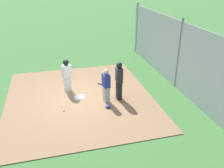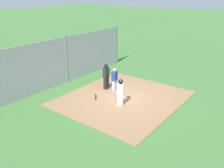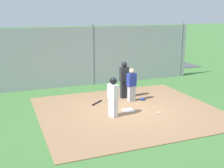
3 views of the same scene
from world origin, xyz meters
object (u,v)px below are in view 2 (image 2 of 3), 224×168
(baseball_bat, at_px, (96,97))
(catcher_mask, at_px, (120,87))
(catcher, at_px, (114,79))
(parked_car_silver, at_px, (76,48))
(parked_car_blue, at_px, (0,72))
(home_plate, at_px, (123,98))
(runner, at_px, (121,91))
(umpire, at_px, (106,76))
(baseball, at_px, (142,95))
(parked_car_white, at_px, (62,55))

(baseball_bat, distance_m, catcher_mask, 2.12)
(catcher, height_order, baseball_bat, catcher)
(parked_car_silver, relative_size, parked_car_blue, 0.98)
(home_plate, distance_m, catcher, 1.48)
(catcher, distance_m, baseball_bat, 1.74)
(runner, height_order, parked_car_silver, runner)
(umpire, xyz_separation_m, baseball_bat, (1.45, 0.34, -0.88))
(runner, distance_m, baseball_bat, 1.97)
(home_plate, bearing_deg, catcher_mask, -139.01)
(catcher, bearing_deg, umpire, -179.07)
(catcher, distance_m, parked_car_silver, 10.23)
(home_plate, distance_m, baseball_bat, 1.63)
(runner, xyz_separation_m, parked_car_blue, (1.90, -9.23, -0.30))
(runner, height_order, baseball, runner)
(home_plate, relative_size, parked_car_blue, 0.10)
(baseball, height_order, parked_car_blue, parked_car_blue)
(umpire, relative_size, baseball_bat, 2.23)
(umpire, relative_size, baseball, 23.30)
(runner, height_order, catcher_mask, runner)
(home_plate, bearing_deg, runner, 26.90)
(runner, relative_size, baseball, 21.12)
(catcher, xyz_separation_m, parked_car_silver, (-5.27, -8.76, -0.19))
(catcher, xyz_separation_m, parked_car_blue, (3.38, -7.70, -0.19))
(home_plate, distance_m, umpire, 1.99)
(home_plate, xyz_separation_m, parked_car_white, (-3.22, -8.99, 0.57))
(baseball_bat, xyz_separation_m, catcher_mask, (-2.10, 0.32, 0.03))
(baseball, relative_size, parked_car_white, 0.02)
(umpire, distance_m, baseball_bat, 1.73)
(parked_car_silver, bearing_deg, baseball, 62.56)
(home_plate, bearing_deg, baseball, 141.44)
(baseball_bat, bearing_deg, parked_car_silver, -169.85)
(baseball, distance_m, parked_car_silver, 11.74)
(catcher_mask, bearing_deg, runner, 35.72)
(baseball_bat, bearing_deg, parked_car_white, -159.53)
(home_plate, bearing_deg, baseball_bat, -56.06)
(catcher, relative_size, baseball_bat, 1.95)
(catcher, bearing_deg, catcher_mask, 74.73)
(baseball_bat, xyz_separation_m, parked_car_silver, (-6.83, -8.50, 0.55))
(umpire, distance_m, runner, 2.53)
(parked_car_silver, bearing_deg, catcher_mask, 59.29)
(umpire, bearing_deg, parked_car_blue, -153.09)
(catcher_mask, relative_size, parked_car_blue, 0.05)
(baseball_bat, relative_size, catcher_mask, 3.22)
(home_plate, bearing_deg, umpire, -107.62)
(home_plate, distance_m, parked_car_silver, 11.51)
(runner, height_order, baseball_bat, runner)
(umpire, height_order, runner, umpire)
(parked_car_blue, bearing_deg, catcher_mask, 123.88)
(home_plate, height_order, parked_car_blue, parked_car_blue)
(parked_car_blue, bearing_deg, home_plate, 114.35)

